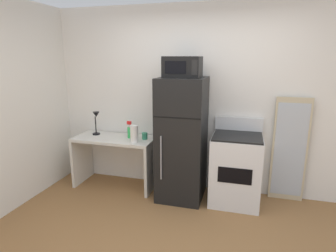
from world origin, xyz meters
TOP-DOWN VIEW (x-y plane):
  - wall_back_white at (0.00, 1.70)m, footprint 5.00×0.10m
  - desk at (-1.21, 1.36)m, footprint 1.18×0.55m
  - desk_lamp at (-1.53, 1.42)m, footprint 0.14×0.12m
  - paper_towel_roll at (-0.83, 1.21)m, footprint 0.11×0.11m
  - spray_bottle at (-0.98, 1.40)m, footprint 0.06×0.06m
  - coffee_mug at (-0.75, 1.40)m, footprint 0.08×0.08m
  - refrigerator at (-0.18, 1.30)m, footprint 0.60×0.68m
  - microwave at (-0.18, 1.28)m, footprint 0.46×0.35m
  - oven_range at (0.54, 1.33)m, footprint 0.63×0.61m
  - leaning_mirror at (1.20, 1.59)m, footprint 0.44×0.03m

SIDE VIEW (x-z plane):
  - oven_range at x=0.54m, z-range -0.08..1.02m
  - desk at x=-1.21m, z-range 0.15..0.90m
  - leaning_mirror at x=1.20m, z-range 0.00..1.40m
  - coffee_mug at x=-0.75m, z-range 0.75..0.84m
  - refrigerator at x=-0.18m, z-range 0.00..1.64m
  - spray_bottle at x=-0.98m, z-range 0.72..0.97m
  - paper_towel_roll at x=-0.83m, z-range 0.75..0.99m
  - desk_lamp at x=-1.53m, z-range 0.81..1.17m
  - wall_back_white at x=0.00m, z-range 0.00..2.60m
  - microwave at x=-0.18m, z-range 1.64..1.90m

